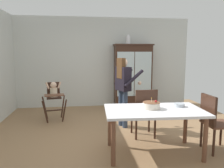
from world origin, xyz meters
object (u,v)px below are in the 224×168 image
Objects in this scene: adult_person at (123,84)px; dining_chair_far_side at (145,110)px; ceramic_vase at (128,40)px; high_chair_with_toddler at (54,94)px; dining_table at (154,115)px; china_cabinet at (133,76)px; birthday_cake at (151,105)px; serving_bowl at (179,105)px; dining_chair_right_end at (213,119)px.

dining_chair_far_side is (0.28, -0.71, -0.41)m from adult_person.
ceramic_vase is 0.18× the size of adult_person.
dining_table is at bearing -57.74° from high_chair_with_toddler.
china_cabinet is 7.03× the size of ceramic_vase.
high_chair_with_toddler reaches higher than dining_table.
ceramic_vase is 0.28× the size of high_chair_with_toddler.
ceramic_vase reaches higher than birthday_cake.
dining_chair_far_side is at bearing 179.04° from adult_person.
high_chair_with_toddler is at bearing 132.18° from birthday_cake.
dining_table is at bearing -62.43° from birthday_cake.
dining_table is (-0.23, -3.16, -1.37)m from ceramic_vase.
dining_chair_far_side is at bearing 128.42° from serving_bowl.
dining_chair_right_end reaches higher than serving_bowl.
dining_chair_far_side is (0.04, 0.67, -0.09)m from dining_table.
high_chair_with_toddler is 2.68m from birthday_cake.
ceramic_vase is (-0.15, 0.00, 1.06)m from china_cabinet.
china_cabinet reaches higher than adult_person.
serving_bowl is (0.25, -3.05, -1.25)m from ceramic_vase.
dining_table is (1.83, -2.04, -0.01)m from high_chair_with_toddler.
adult_person is at bearing -104.82° from ceramic_vase.
dining_chair_far_side is at bearing 53.02° from dining_chair_right_end.
dining_chair_right_end is (0.62, -3.22, -0.40)m from china_cabinet.
ceramic_vase is 1.50× the size of serving_bowl.
china_cabinet is at bearing 83.10° from dining_table.
adult_person is 1.59× the size of dining_chair_right_end.
china_cabinet is at bearing 91.76° from serving_bowl.
serving_bowl is 0.19× the size of dining_chair_right_end.
ceramic_vase reaches higher than dining_table.
dining_chair_far_side is at bearing 83.36° from birthday_cake.
china_cabinet is 2.55m from dining_chair_far_side.
serving_bowl reaches higher than dining_table.
dining_table is at bearing 86.77° from dining_chair_right_end.
serving_bowl is at bearing 13.87° from dining_table.
birthday_cake is at bearing -57.41° from high_chair_with_toddler.
high_chair_with_toddler is 3.39× the size of birthday_cake.
dining_table is at bearing 167.24° from adult_person.
serving_bowl is (0.09, -3.04, -0.19)m from china_cabinet.
high_chair_with_toddler is 0.99× the size of dining_chair_right_end.
adult_person is (1.58, -0.66, 0.31)m from high_chair_with_toddler.
ceramic_vase is 3.30m from serving_bowl.
dining_table is 1.00m from dining_chair_right_end.
high_chair_with_toddler is 0.59× the size of dining_table.
birthday_cake reaches higher than dining_table.
birthday_cake is (-0.41, -3.10, -0.16)m from china_cabinet.
dining_chair_right_end is (1.03, -0.11, -0.24)m from birthday_cake.
dining_chair_far_side is at bearing -45.93° from high_chair_with_toddler.
ceramic_vase reaches higher than dining_chair_right_end.
china_cabinet is at bearing 10.95° from dining_chair_right_end.
birthday_cake is at bearing 82.88° from dining_chair_far_side.
birthday_cake is (1.80, -1.98, 0.14)m from high_chair_with_toddler.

